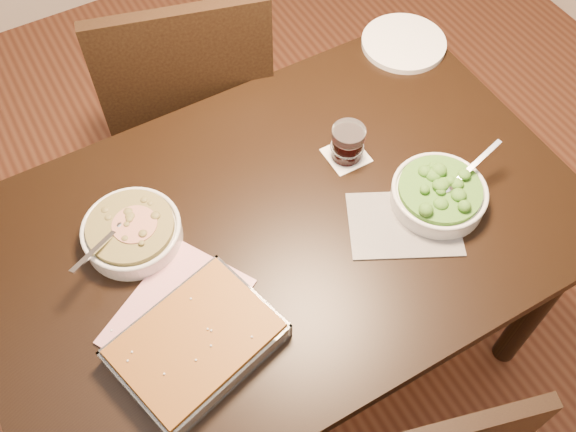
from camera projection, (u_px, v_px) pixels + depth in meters
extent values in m
plane|color=#431F13|center=(284.00, 347.00, 2.12)|extent=(4.00, 4.00, 0.00)
cube|color=black|center=(282.00, 229.00, 1.51)|extent=(1.40, 0.90, 0.04)
cube|color=black|center=(282.00, 244.00, 1.57)|extent=(1.26, 0.76, 0.08)
cylinder|color=black|center=(538.00, 304.00, 1.81)|extent=(0.07, 0.07, 0.71)
cylinder|color=black|center=(31.00, 295.00, 1.83)|extent=(0.07, 0.07, 0.71)
cylinder|color=black|center=(389.00, 132.00, 2.17)|extent=(0.07, 0.07, 0.71)
cube|color=#C23758|center=(178.00, 311.00, 1.37)|extent=(0.36, 0.33, 0.01)
cube|color=#2B2A33|center=(404.00, 224.00, 1.49)|extent=(0.31, 0.28, 0.00)
cube|color=white|center=(346.00, 155.00, 1.61)|extent=(0.10, 0.10, 0.00)
cylinder|color=silver|center=(133.00, 234.00, 1.45)|extent=(0.22, 0.22, 0.04)
torus|color=silver|center=(131.00, 228.00, 1.43)|extent=(0.23, 0.23, 0.01)
cylinder|color=#332C0E|center=(130.00, 227.00, 1.43)|extent=(0.20, 0.20, 0.02)
cube|color=silver|center=(111.00, 247.00, 1.38)|extent=(0.12, 0.09, 0.04)
cylinder|color=maroon|center=(134.00, 224.00, 1.42)|extent=(0.10, 0.10, 0.00)
cylinder|color=silver|center=(438.00, 196.00, 1.51)|extent=(0.22, 0.22, 0.04)
torus|color=silver|center=(440.00, 190.00, 1.49)|extent=(0.23, 0.23, 0.01)
cylinder|color=#124710|center=(440.00, 189.00, 1.49)|extent=(0.20, 0.20, 0.02)
cube|color=silver|center=(462.00, 170.00, 1.50)|extent=(0.15, 0.04, 0.05)
cube|color=silver|center=(198.00, 348.00, 1.32)|extent=(0.37, 0.31, 0.01)
cube|color=#613C0D|center=(196.00, 343.00, 1.30)|extent=(0.35, 0.29, 0.05)
cube|color=silver|center=(161.00, 307.00, 1.34)|extent=(0.31, 0.09, 0.04)
cube|color=silver|center=(234.00, 382.00, 1.26)|extent=(0.31, 0.09, 0.04)
cube|color=silver|center=(253.00, 295.00, 1.36)|extent=(0.07, 0.23, 0.04)
cube|color=silver|center=(135.00, 397.00, 1.24)|extent=(0.07, 0.23, 0.04)
cylinder|color=black|center=(347.00, 146.00, 1.58)|extent=(0.07, 0.07, 0.07)
cylinder|color=silver|center=(349.00, 134.00, 1.54)|extent=(0.08, 0.08, 0.02)
cylinder|color=white|center=(404.00, 43.00, 1.82)|extent=(0.24, 0.24, 0.02)
cube|color=black|center=(188.00, 100.00, 2.08)|extent=(0.58, 0.58, 0.04)
cylinder|color=black|center=(241.00, 99.00, 2.43)|extent=(0.04, 0.04, 0.46)
cylinder|color=black|center=(266.00, 183.00, 2.21)|extent=(0.04, 0.04, 0.46)
cylinder|color=black|center=(133.00, 119.00, 2.37)|extent=(0.04, 0.04, 0.46)
cylinder|color=black|center=(147.00, 207.00, 2.15)|extent=(0.04, 0.04, 0.46)
cube|color=black|center=(188.00, 87.00, 1.74)|extent=(0.46, 0.16, 0.50)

